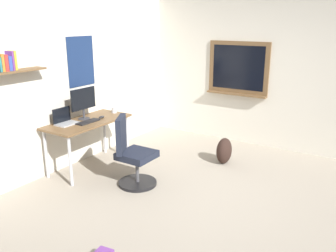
% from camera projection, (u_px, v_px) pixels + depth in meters
% --- Properties ---
extents(ground_plane, '(5.20, 5.20, 0.00)m').
position_uv_depth(ground_plane, '(213.00, 204.00, 4.34)').
color(ground_plane, '#9E9384').
rests_on(ground_plane, ground).
extents(wall_back, '(5.00, 0.30, 2.60)m').
position_uv_depth(wall_back, '(65.00, 80.00, 5.23)').
color(wall_back, silver).
rests_on(wall_back, ground).
extents(wall_right, '(0.22, 5.00, 2.60)m').
position_uv_depth(wall_right, '(279.00, 73.00, 5.95)').
color(wall_right, silver).
rests_on(wall_right, ground).
extents(desk, '(1.31, 0.60, 0.74)m').
position_uv_depth(desk, '(88.00, 126.00, 5.25)').
color(desk, brown).
rests_on(desk, ground).
extents(office_chair, '(0.55, 0.56, 0.95)m').
position_uv_depth(office_chair, '(132.00, 156.00, 4.76)').
color(office_chair, black).
rests_on(office_chair, ground).
extents(laptop, '(0.31, 0.21, 0.23)m').
position_uv_depth(laptop, '(65.00, 120.00, 5.04)').
color(laptop, '#ADAFB5').
rests_on(laptop, desk).
extents(monitor_primary, '(0.46, 0.17, 0.46)m').
position_uv_depth(monitor_primary, '(83.00, 101.00, 5.22)').
color(monitor_primary, '#38383D').
rests_on(monitor_primary, desk).
extents(keyboard, '(0.37, 0.13, 0.02)m').
position_uv_depth(keyboard, '(88.00, 122.00, 5.13)').
color(keyboard, black).
rests_on(keyboard, desk).
extents(computer_mouse, '(0.10, 0.06, 0.03)m').
position_uv_depth(computer_mouse, '(102.00, 117.00, 5.35)').
color(computer_mouse, '#262628').
rests_on(computer_mouse, desk).
extents(coffee_mug, '(0.08, 0.08, 0.09)m').
position_uv_depth(coffee_mug, '(114.00, 110.00, 5.64)').
color(coffee_mug, silver).
rests_on(coffee_mug, desk).
extents(backpack, '(0.32, 0.22, 0.41)m').
position_uv_depth(backpack, '(224.00, 151.00, 5.53)').
color(backpack, black).
rests_on(backpack, ground).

